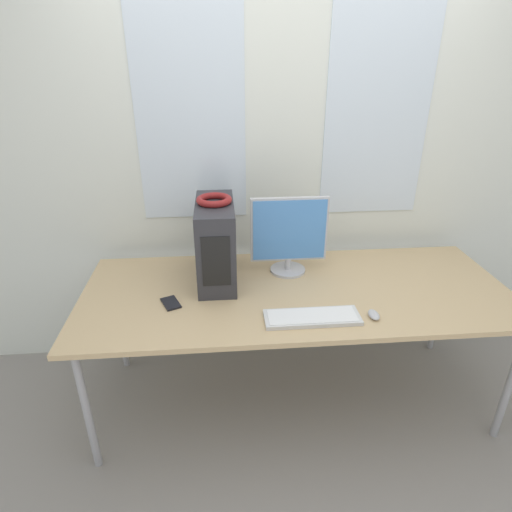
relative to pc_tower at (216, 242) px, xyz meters
name	(u,v)px	position (x,y,z in m)	size (l,w,h in m)	color
ground_plane	(306,461)	(0.43, -0.63, -0.99)	(14.00, 14.00, 0.00)	gray
wall_back	(283,157)	(0.43, 0.44, 0.36)	(8.00, 0.07, 2.70)	silver
desk	(296,296)	(0.43, -0.16, -0.27)	(2.32, 0.95, 0.77)	tan
pc_tower	(216,242)	(0.00, 0.00, 0.00)	(0.20, 0.49, 0.45)	#2D2D33
headphones	(214,200)	(0.00, 0.00, 0.24)	(0.19, 0.19, 0.04)	maroon
monitor_main	(289,235)	(0.41, 0.05, 0.01)	(0.44, 0.21, 0.45)	#B7B7BC
keyboard	(312,317)	(0.45, -0.46, -0.21)	(0.46, 0.16, 0.02)	silver
mouse	(374,315)	(0.76, -0.46, -0.21)	(0.05, 0.09, 0.03)	#B2B2B7
cell_phone	(171,303)	(-0.24, -0.25, -0.22)	(0.12, 0.15, 0.01)	black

